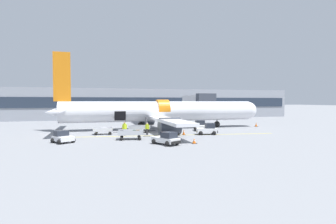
{
  "coord_description": "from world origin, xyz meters",
  "views": [
    {
      "loc": [
        -7.9,
        -36.27,
        4.59
      ],
      "look_at": [
        3.39,
        3.87,
        2.87
      ],
      "focal_mm": 28.0,
      "sensor_mm": 36.0,
      "label": 1
    }
  ],
  "objects_px": {
    "baggage_cart_empty": "(132,134)",
    "ground_crew_supervisor": "(147,128)",
    "airplane": "(159,112)",
    "baggage_cart_queued": "(104,131)",
    "ground_crew_driver": "(162,127)",
    "ground_crew_loader_b": "(125,128)",
    "suitcase_on_tarmac_upright": "(122,130)",
    "baggage_tug_spare": "(201,126)",
    "ground_crew_loader_a": "(167,126)",
    "baggage_tug_lead": "(166,139)",
    "baggage_cart_loading": "(140,129)",
    "baggage_tug_mid": "(207,130)",
    "baggage_tug_rear": "(63,137)"
  },
  "relations": [
    {
      "from": "baggage_cart_loading",
      "to": "airplane",
      "type": "bearing_deg",
      "value": 46.31
    },
    {
      "from": "baggage_tug_lead",
      "to": "ground_crew_loader_b",
      "type": "xyz_separation_m",
      "value": [
        -3.46,
        8.6,
        0.36
      ]
    },
    {
      "from": "airplane",
      "to": "suitcase_on_tarmac_upright",
      "type": "bearing_deg",
      "value": -150.96
    },
    {
      "from": "baggage_tug_lead",
      "to": "baggage_tug_spare",
      "type": "relative_size",
      "value": 1.15
    },
    {
      "from": "airplane",
      "to": "ground_crew_loader_b",
      "type": "distance_m",
      "value": 9.68
    },
    {
      "from": "ground_crew_loader_a",
      "to": "suitcase_on_tarmac_upright",
      "type": "distance_m",
      "value": 6.64
    },
    {
      "from": "airplane",
      "to": "baggage_tug_mid",
      "type": "bearing_deg",
      "value": -62.82
    },
    {
      "from": "baggage_cart_queued",
      "to": "ground_crew_driver",
      "type": "height_order",
      "value": "ground_crew_driver"
    },
    {
      "from": "baggage_tug_lead",
      "to": "baggage_cart_loading",
      "type": "xyz_separation_m",
      "value": [
        -0.97,
        11.39,
        -0.06
      ]
    },
    {
      "from": "baggage_tug_mid",
      "to": "suitcase_on_tarmac_upright",
      "type": "xyz_separation_m",
      "value": [
        -11.07,
        5.45,
        -0.37
      ]
    },
    {
      "from": "baggage_tug_mid",
      "to": "baggage_cart_queued",
      "type": "bearing_deg",
      "value": 163.83
    },
    {
      "from": "baggage_cart_empty",
      "to": "baggage_tug_lead",
      "type": "bearing_deg",
      "value": -57.19
    },
    {
      "from": "airplane",
      "to": "suitcase_on_tarmac_upright",
      "type": "xyz_separation_m",
      "value": [
        -6.44,
        -3.58,
        -2.5
      ]
    },
    {
      "from": "airplane",
      "to": "baggage_cart_queued",
      "type": "relative_size",
      "value": 9.92
    },
    {
      "from": "ground_crew_supervisor",
      "to": "baggage_tug_mid",
      "type": "bearing_deg",
      "value": -13.41
    },
    {
      "from": "baggage_tug_mid",
      "to": "ground_crew_loader_a",
      "type": "distance_m",
      "value": 6.3
    },
    {
      "from": "suitcase_on_tarmac_upright",
      "to": "baggage_cart_queued",
      "type": "bearing_deg",
      "value": -151.8
    },
    {
      "from": "baggage_cart_loading",
      "to": "baggage_cart_empty",
      "type": "relative_size",
      "value": 0.99
    },
    {
      "from": "baggage_tug_rear",
      "to": "baggage_cart_empty",
      "type": "distance_m",
      "value": 7.71
    },
    {
      "from": "baggage_cart_queued",
      "to": "ground_crew_loader_a",
      "type": "relative_size",
      "value": 2.29
    },
    {
      "from": "baggage_cart_empty",
      "to": "ground_crew_driver",
      "type": "xyz_separation_m",
      "value": [
        5.08,
        5.29,
        0.27
      ]
    },
    {
      "from": "baggage_cart_loading",
      "to": "baggage_cart_queued",
      "type": "distance_m",
      "value": 5.24
    },
    {
      "from": "airplane",
      "to": "baggage_tug_lead",
      "type": "bearing_deg",
      "value": -100.97
    },
    {
      "from": "baggage_tug_lead",
      "to": "ground_crew_loader_a",
      "type": "relative_size",
      "value": 2.19
    },
    {
      "from": "baggage_cart_loading",
      "to": "ground_crew_loader_a",
      "type": "bearing_deg",
      "value": -7.01
    },
    {
      "from": "baggage_cart_queued",
      "to": "ground_crew_loader_b",
      "type": "distance_m",
      "value": 3.34
    },
    {
      "from": "baggage_tug_spare",
      "to": "ground_crew_supervisor",
      "type": "relative_size",
      "value": 1.8
    },
    {
      "from": "baggage_cart_empty",
      "to": "airplane",
      "type": "bearing_deg",
      "value": 60.75
    },
    {
      "from": "baggage_tug_spare",
      "to": "ground_crew_loader_b",
      "type": "bearing_deg",
      "value": -167.47
    },
    {
      "from": "baggage_tug_lead",
      "to": "ground_crew_driver",
      "type": "bearing_deg",
      "value": 78.53
    },
    {
      "from": "airplane",
      "to": "ground_crew_driver",
      "type": "height_order",
      "value": "airplane"
    },
    {
      "from": "ground_crew_loader_a",
      "to": "suitcase_on_tarmac_upright",
      "type": "bearing_deg",
      "value": 170.48
    },
    {
      "from": "ground_crew_supervisor",
      "to": "suitcase_on_tarmac_upright",
      "type": "height_order",
      "value": "ground_crew_supervisor"
    },
    {
      "from": "baggage_tug_mid",
      "to": "baggage_tug_rear",
      "type": "xyz_separation_m",
      "value": [
        -18.4,
        -2.22,
        -0.1
      ]
    },
    {
      "from": "baggage_cart_empty",
      "to": "suitcase_on_tarmac_upright",
      "type": "height_order",
      "value": "baggage_cart_empty"
    },
    {
      "from": "baggage_tug_lead",
      "to": "ground_crew_loader_a",
      "type": "xyz_separation_m",
      "value": [
        3.1,
        10.89,
        0.23
      ]
    },
    {
      "from": "airplane",
      "to": "baggage_cart_empty",
      "type": "bearing_deg",
      "value": -119.25
    },
    {
      "from": "ground_crew_loader_b",
      "to": "suitcase_on_tarmac_upright",
      "type": "distance_m",
      "value": 3.44
    },
    {
      "from": "baggage_tug_rear",
      "to": "ground_crew_supervisor",
      "type": "relative_size",
      "value": 1.67
    },
    {
      "from": "baggage_tug_mid",
      "to": "baggage_cart_loading",
      "type": "xyz_separation_m",
      "value": [
        -8.62,
        4.86,
        -0.13
      ]
    },
    {
      "from": "ground_crew_driver",
      "to": "ground_crew_loader_a",
      "type": "bearing_deg",
      "value": 38.94
    },
    {
      "from": "airplane",
      "to": "baggage_cart_empty",
      "type": "distance_m",
      "value": 12.6
    },
    {
      "from": "airplane",
      "to": "ground_crew_driver",
      "type": "xyz_separation_m",
      "value": [
        -0.98,
        -5.54,
        -1.93
      ]
    },
    {
      "from": "baggage_cart_empty",
      "to": "ground_crew_supervisor",
      "type": "distance_m",
      "value": 4.58
    },
    {
      "from": "baggage_tug_spare",
      "to": "ground_crew_loader_a",
      "type": "distance_m",
      "value": 5.54
    },
    {
      "from": "baggage_tug_rear",
      "to": "baggage_tug_spare",
      "type": "distance_m",
      "value": 20.6
    },
    {
      "from": "baggage_tug_rear",
      "to": "ground_crew_loader_b",
      "type": "relative_size",
      "value": 1.53
    },
    {
      "from": "ground_crew_supervisor",
      "to": "ground_crew_driver",
      "type": "bearing_deg",
      "value": 32.78
    },
    {
      "from": "airplane",
      "to": "suitcase_on_tarmac_upright",
      "type": "height_order",
      "value": "airplane"
    },
    {
      "from": "baggage_cart_empty",
      "to": "baggage_cart_loading",
      "type": "bearing_deg",
      "value": 72.64
    }
  ]
}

